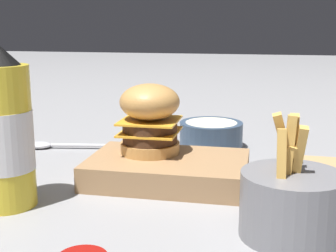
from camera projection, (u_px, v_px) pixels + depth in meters
The scene contains 8 objects.
ground_plane at pixel (157, 186), 0.70m from camera, with size 6.00×6.00×0.00m, color gray.
serving_board at pixel (168, 170), 0.72m from camera, with size 0.24×0.16×0.04m.
burger at pixel (150, 118), 0.73m from camera, with size 0.09×0.09×0.11m.
ketchup_bottle at pixel (3, 134), 0.61m from camera, with size 0.08×0.08×0.22m.
fries_basket at pixel (291, 203), 0.53m from camera, with size 0.12×0.12×0.14m.
side_bowl at pixel (211, 134), 0.91m from camera, with size 0.12×0.12×0.05m.
spoon at pixel (48, 145), 0.91m from camera, with size 0.15×0.04×0.01m.
parchment_square at pixel (327, 168), 0.79m from camera, with size 0.14×0.14×0.00m.
Camera 1 is at (0.15, -0.65, 0.24)m, focal length 50.00 mm.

